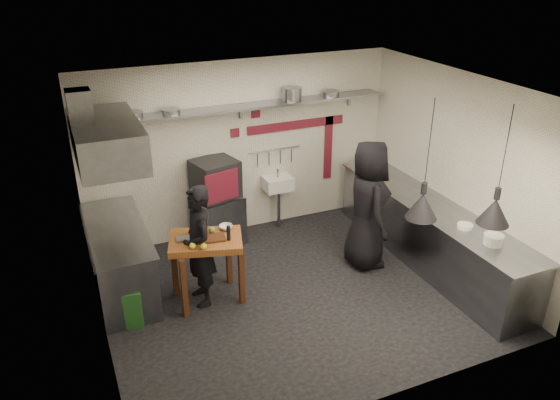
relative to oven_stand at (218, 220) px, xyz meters
name	(u,v)px	position (x,y,z in m)	size (l,w,h in m)	color
floor	(296,293)	(0.54, -1.77, -0.40)	(5.00, 5.00, 0.00)	black
ceiling	(299,90)	(0.54, -1.77, 2.40)	(5.00, 5.00, 0.00)	beige
wall_back	(241,149)	(0.54, 0.33, 1.00)	(5.00, 0.04, 2.80)	silver
wall_front	(392,287)	(0.54, -3.87, 1.00)	(5.00, 0.04, 2.80)	silver
wall_left	(91,238)	(-1.96, -1.77, 1.00)	(0.04, 4.20, 2.80)	silver
wall_right	(456,171)	(3.04, -1.77, 1.00)	(0.04, 4.20, 2.80)	silver
red_band_horiz	(296,125)	(1.49, 0.31, 1.28)	(1.70, 0.02, 0.14)	maroon
red_band_vert	(328,148)	(2.09, 0.31, 0.80)	(0.14, 0.02, 1.10)	maroon
red_tile_a	(256,113)	(0.79, 0.31, 1.55)	(0.14, 0.02, 0.14)	maroon
red_tile_b	(235,133)	(0.44, 0.31, 1.28)	(0.14, 0.02, 0.14)	maroon
back_shelf	(244,107)	(0.54, 0.15, 1.72)	(4.60, 0.34, 0.04)	slate
shelf_bracket_left	(113,126)	(-1.36, 0.30, 1.62)	(0.04, 0.06, 0.24)	slate
shelf_bracket_mid	(241,111)	(0.54, 0.30, 1.62)	(0.04, 0.06, 0.24)	slate
shelf_bracket_right	(349,98)	(2.44, 0.30, 1.62)	(0.04, 0.06, 0.24)	slate
pan_far_left	(132,115)	(-1.10, 0.15, 1.79)	(0.29, 0.29, 0.09)	slate
pan_mid_left	(171,111)	(-0.56, 0.15, 1.78)	(0.27, 0.27, 0.07)	slate
stock_pot	(292,94)	(1.32, 0.15, 1.84)	(0.30, 0.30, 0.20)	slate
pan_right	(330,93)	(2.00, 0.15, 1.78)	(0.28, 0.28, 0.08)	slate
oven_stand	(218,220)	(0.00, 0.00, 0.00)	(0.68, 0.61, 0.80)	slate
combi_oven	(215,178)	(0.00, 0.04, 0.69)	(0.62, 0.58, 0.58)	black
oven_door	(222,186)	(0.00, -0.29, 0.69)	(0.56, 0.03, 0.46)	maroon
oven_glass	(222,186)	(0.00, -0.29, 0.69)	(0.34, 0.01, 0.34)	black
hand_sink	(278,183)	(1.09, 0.15, 0.38)	(0.46, 0.34, 0.22)	silver
sink_tap	(278,173)	(1.09, 0.15, 0.56)	(0.03, 0.03, 0.14)	slate
sink_drain	(279,208)	(1.09, 0.11, -0.06)	(0.06, 0.06, 0.66)	slate
utensil_rail	(274,150)	(1.09, 0.29, 0.92)	(0.02, 0.02, 0.90)	slate
counter_right	(428,234)	(2.69, -1.77, 0.05)	(0.70, 3.80, 0.90)	slate
counter_right_top	(432,206)	(2.69, -1.77, 0.52)	(0.76, 3.90, 0.03)	slate
plate_stack	(493,240)	(2.66, -3.01, 0.60)	(0.24, 0.24, 0.13)	silver
small_bowl_right	(465,226)	(2.64, -2.52, 0.56)	(0.21, 0.21, 0.05)	silver
counter_left	(120,260)	(-1.61, -0.72, 0.05)	(0.70, 1.90, 0.90)	slate
counter_left_top	(115,230)	(-1.61, -0.72, 0.52)	(0.76, 2.00, 0.03)	slate
extractor_hood	(107,140)	(-1.56, -0.72, 1.75)	(0.78, 1.60, 0.50)	slate
hood_duct	(80,111)	(-1.81, -0.72, 2.15)	(0.28, 0.28, 0.50)	slate
green_bin	(130,306)	(-1.63, -1.53, -0.15)	(0.31, 0.31, 0.50)	#1F5420
prep_table	(207,269)	(-0.59, -1.42, 0.06)	(0.92, 0.64, 0.92)	#935425
cutting_board	(212,238)	(-0.52, -1.47, 0.53)	(0.33, 0.23, 0.03)	#4D2712
pepper_mill	(229,233)	(-0.33, -1.58, 0.62)	(0.05, 0.05, 0.20)	black
lemon_a	(193,246)	(-0.81, -1.61, 0.56)	(0.08, 0.08, 0.08)	#D5DE39
lemon_b	(204,246)	(-0.69, -1.67, 0.56)	(0.08, 0.08, 0.08)	#D5DE39
veg_ball	(212,230)	(-0.48, -1.32, 0.57)	(0.09, 0.09, 0.09)	olive
steel_tray	(184,239)	(-0.86, -1.35, 0.54)	(0.19, 0.13, 0.03)	slate
bowl	(226,227)	(-0.27, -1.28, 0.55)	(0.18, 0.18, 0.06)	silver
heat_lamp_near	(427,161)	(1.76, -2.68, 1.66)	(0.38, 0.38, 1.47)	black
heat_lamp_far	(503,167)	(2.36, -3.21, 1.69)	(0.37, 0.37, 1.42)	black
chef_left	(199,246)	(-0.69, -1.42, 0.43)	(0.60, 0.40, 1.65)	black
chef_right	(367,205)	(1.80, -1.44, 0.55)	(0.93, 0.61, 1.91)	black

